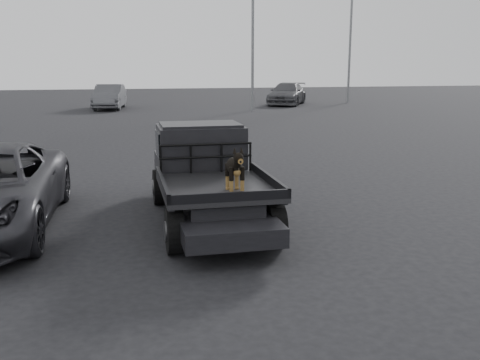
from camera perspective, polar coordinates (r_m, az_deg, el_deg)
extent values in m
plane|color=black|center=(8.84, -0.44, -7.48)|extent=(120.00, 120.00, 0.00)
imported|color=#4C4D52|center=(37.65, -13.75, 8.62)|extent=(2.34, 5.18, 1.65)
imported|color=#45464A|center=(40.69, 5.04, 9.14)|extent=(4.60, 5.96, 1.61)
cylinder|color=slate|center=(35.29, 1.38, 17.90)|extent=(0.18, 0.18, 12.91)
cylinder|color=slate|center=(43.62, 11.85, 18.18)|extent=(0.18, 0.18, 15.34)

